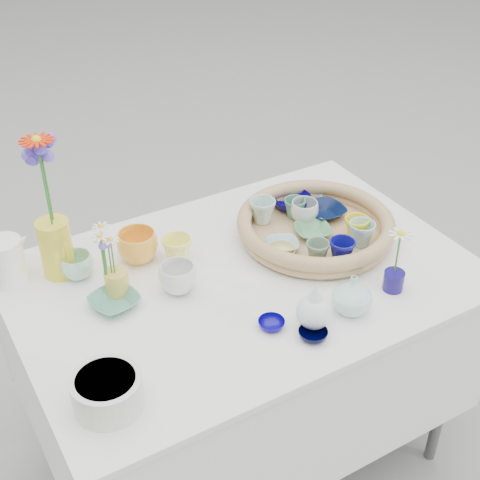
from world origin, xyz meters
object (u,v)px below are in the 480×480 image
bud_vase_seafoam (352,294)px  tall_vase_yellow (56,248)px  wicker_tray (315,227)px  display_table (243,451)px

bud_vase_seafoam → tall_vase_yellow: (-0.60, 0.54, 0.03)m
tall_vase_yellow → bud_vase_seafoam: bearing=-41.9°
bud_vase_seafoam → tall_vase_yellow: 0.81m
bud_vase_seafoam → tall_vase_yellow: size_ratio=0.65×
wicker_tray → bud_vase_seafoam: bud_vase_seafoam is taller
display_table → bud_vase_seafoam: 0.88m
display_table → bud_vase_seafoam: (0.16, -0.27, 0.82)m
display_table → tall_vase_yellow: 0.99m
tall_vase_yellow → display_table: bearing=-31.1°
wicker_tray → bud_vase_seafoam: bearing=-110.0°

